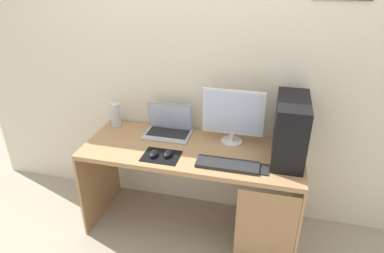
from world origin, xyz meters
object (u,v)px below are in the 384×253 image
(monitor, at_px, (233,116))
(pc_tower, at_px, (290,129))
(keyboard, at_px, (228,165))
(laptop, at_px, (169,128))
(mouse_left, at_px, (168,154))
(speaker, at_px, (115,115))
(mouse_right, at_px, (154,154))
(cell_phone, at_px, (264,169))

(monitor, bearing_deg, pc_tower, -15.86)
(monitor, distance_m, keyboard, 0.39)
(laptop, height_order, keyboard, laptop)
(mouse_left, bearing_deg, speaker, 147.36)
(mouse_left, xyz_separation_m, mouse_right, (-0.09, -0.02, 0.00))
(pc_tower, relative_size, cell_phone, 3.56)
(keyboard, height_order, mouse_right, mouse_right)
(keyboard, bearing_deg, pc_tower, 29.51)
(mouse_left, bearing_deg, laptop, 106.50)
(pc_tower, distance_m, laptop, 0.93)
(speaker, relative_size, keyboard, 0.46)
(pc_tower, height_order, keyboard, pc_tower)
(pc_tower, distance_m, monitor, 0.42)
(pc_tower, bearing_deg, keyboard, -150.49)
(monitor, xyz_separation_m, mouse_right, (-0.50, -0.34, -0.20))
(cell_phone, bearing_deg, laptop, 155.69)
(mouse_left, bearing_deg, pc_tower, 13.66)
(mouse_right, bearing_deg, keyboard, 0.55)
(pc_tower, relative_size, speaker, 2.37)
(monitor, bearing_deg, cell_phone, -51.19)
(monitor, relative_size, mouse_right, 4.64)
(speaker, distance_m, keyboard, 1.06)
(pc_tower, height_order, speaker, pc_tower)
(mouse_right, relative_size, cell_phone, 0.74)
(laptop, height_order, cell_phone, laptop)
(monitor, distance_m, laptop, 0.53)
(mouse_left, height_order, mouse_right, same)
(pc_tower, bearing_deg, monitor, 164.14)
(monitor, relative_size, keyboard, 1.06)
(mouse_right, distance_m, cell_phone, 0.76)
(keyboard, bearing_deg, mouse_left, 177.30)
(laptop, bearing_deg, mouse_left, -73.50)
(speaker, xyz_separation_m, keyboard, (0.99, -0.38, -0.09))
(mouse_left, distance_m, mouse_right, 0.10)
(pc_tower, height_order, mouse_left, pc_tower)
(pc_tower, bearing_deg, speaker, 173.20)
(monitor, bearing_deg, mouse_left, -142.49)
(laptop, xyz_separation_m, speaker, (-0.46, 0.03, 0.05))
(pc_tower, xyz_separation_m, laptop, (-0.91, 0.14, -0.17))
(keyboard, distance_m, mouse_left, 0.43)
(laptop, distance_m, cell_phone, 0.84)
(monitor, bearing_deg, mouse_right, -146.11)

